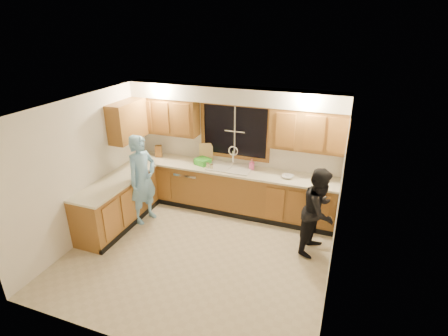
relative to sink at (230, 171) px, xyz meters
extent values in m
plane|color=beige|center=(0.00, -1.60, -0.86)|extent=(4.20, 4.20, 0.00)
plane|color=silver|center=(0.00, -1.60, 1.64)|extent=(4.20, 4.20, 0.00)
plane|color=white|center=(0.00, 0.30, 0.39)|extent=(4.20, 0.00, 4.20)
plane|color=white|center=(-2.10, -1.60, 0.39)|extent=(0.00, 3.80, 3.80)
plane|color=white|center=(2.10, -1.60, 0.39)|extent=(0.00, 3.80, 3.80)
cube|color=#915F2A|center=(0.00, 0.00, -0.42)|extent=(4.20, 0.60, 0.88)
cube|color=#915F2A|center=(-1.80, -1.25, -0.42)|extent=(0.60, 1.90, 0.88)
cube|color=beige|center=(0.00, -0.02, 0.04)|extent=(4.20, 0.63, 0.04)
cube|color=beige|center=(-1.79, -1.25, 0.04)|extent=(0.63, 1.90, 0.04)
cube|color=#915F2A|center=(-1.43, 0.13, 0.96)|extent=(1.35, 0.33, 0.75)
cube|color=#915F2A|center=(1.43, 0.13, 0.96)|extent=(1.35, 0.33, 0.75)
cube|color=#915F2A|center=(-1.94, -0.48, 0.96)|extent=(0.33, 0.90, 0.75)
cube|color=silver|center=(0.00, 0.12, 1.49)|extent=(4.20, 0.35, 0.30)
cube|color=black|center=(0.00, 0.29, 0.74)|extent=(1.30, 0.01, 1.00)
cube|color=#915F2A|center=(0.00, 0.28, 1.27)|extent=(1.44, 0.03, 0.07)
cube|color=#915F2A|center=(0.00, 0.28, 0.20)|extent=(1.44, 0.03, 0.07)
cube|color=#915F2A|center=(-0.69, 0.28, 0.74)|extent=(0.07, 0.03, 1.00)
cube|color=#915F2A|center=(0.69, 0.28, 0.74)|extent=(0.07, 0.03, 1.00)
cube|color=silver|center=(0.00, 0.00, 0.07)|extent=(0.86, 0.52, 0.03)
cube|color=silver|center=(-0.21, 0.00, -0.02)|extent=(0.38, 0.42, 0.18)
cube|color=silver|center=(0.21, 0.00, -0.02)|extent=(0.38, 0.42, 0.18)
cylinder|color=white|center=(0.00, 0.20, 0.22)|extent=(0.04, 0.04, 0.28)
torus|color=white|center=(0.00, 0.20, 0.36)|extent=(0.21, 0.03, 0.21)
cube|color=silver|center=(-0.85, -0.01, -0.45)|extent=(0.60, 0.56, 0.82)
cube|color=silver|center=(-1.80, -1.82, -0.41)|extent=(0.58, 0.75, 0.90)
imported|color=#79B4E4|center=(-1.41, -0.95, 0.00)|extent=(0.56, 0.72, 1.73)
imported|color=black|center=(1.83, -0.80, -0.12)|extent=(0.74, 0.85, 1.50)
cube|color=#9E652B|center=(-1.64, 0.08, 0.18)|extent=(0.16, 0.15, 0.24)
cube|color=tan|center=(-0.60, 0.22, 0.24)|extent=(0.30, 0.20, 0.37)
cube|color=green|center=(-0.59, 0.00, 0.12)|extent=(0.34, 0.33, 0.12)
imported|color=pink|center=(0.42, 0.10, 0.16)|extent=(0.11, 0.11, 0.21)
imported|color=silver|center=(1.16, -0.05, 0.08)|extent=(0.22, 0.22, 0.05)
cylinder|color=beige|center=(-0.40, -0.18, 0.12)|extent=(0.09, 0.09, 0.12)
cylinder|color=beige|center=(-0.32, -0.18, 0.11)|extent=(0.08, 0.08, 0.11)
camera|label=1|loc=(2.08, -5.99, 2.80)|focal=28.00mm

